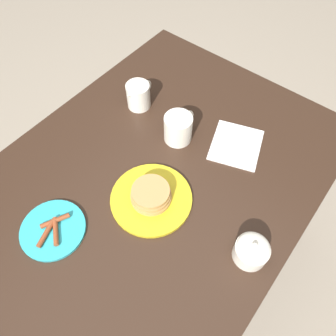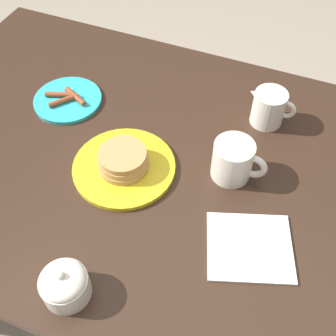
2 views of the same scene
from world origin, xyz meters
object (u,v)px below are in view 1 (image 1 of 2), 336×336
(coffee_mug, at_px, (179,128))
(napkin, at_px, (236,145))
(pancake_plate, at_px, (151,197))
(sugar_bowl, at_px, (252,250))
(side_plate_bacon, at_px, (53,229))
(creamer_pitcher, at_px, (138,95))

(coffee_mug, distance_m, napkin, 0.20)
(pancake_plate, height_order, napkin, pancake_plate)
(coffee_mug, height_order, napkin, coffee_mug)
(napkin, bearing_deg, sugar_bowl, -142.76)
(sugar_bowl, bearing_deg, side_plate_bacon, 120.90)
(pancake_plate, distance_m, creamer_pitcher, 0.39)
(side_plate_bacon, bearing_deg, pancake_plate, -32.03)
(creamer_pitcher, bearing_deg, sugar_bowl, -111.44)
(coffee_mug, xyz_separation_m, creamer_pitcher, (0.03, 0.20, -0.00))
(sugar_bowl, xyz_separation_m, napkin, (0.30, 0.23, -0.03))
(side_plate_bacon, bearing_deg, creamer_pitcher, 14.18)
(pancake_plate, distance_m, side_plate_bacon, 0.29)
(creamer_pitcher, height_order, sugar_bowl, creamer_pitcher)
(pancake_plate, height_order, coffee_mug, coffee_mug)
(creamer_pitcher, xyz_separation_m, sugar_bowl, (-0.24, -0.60, -0.01))
(side_plate_bacon, height_order, sugar_bowl, sugar_bowl)
(side_plate_bacon, height_order, coffee_mug, coffee_mug)
(coffee_mug, height_order, sugar_bowl, coffee_mug)
(coffee_mug, relative_size, creamer_pitcher, 1.02)
(pancake_plate, bearing_deg, coffee_mug, 18.95)
(coffee_mug, relative_size, sugar_bowl, 1.38)
(side_plate_bacon, xyz_separation_m, creamer_pitcher, (0.52, 0.13, 0.04))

